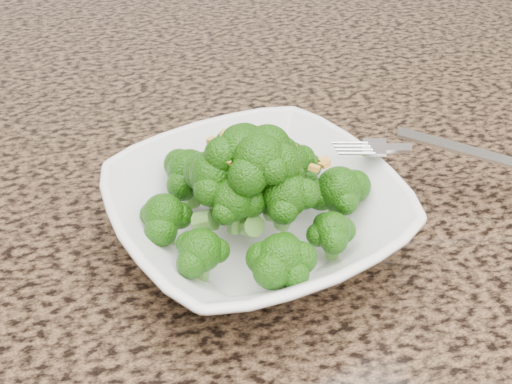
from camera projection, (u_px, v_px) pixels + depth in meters
name	position (u px, v px, depth m)	size (l,w,h in m)	color
granite_counter	(180.00, 184.00, 0.61)	(1.64, 1.04, 0.03)	brown
bowl	(256.00, 214.00, 0.51)	(0.22, 0.22, 0.05)	white
broccoli_pile	(256.00, 151.00, 0.47)	(0.20, 0.20, 0.07)	#1F5E0A
garlic_topping	(256.00, 108.00, 0.45)	(0.12, 0.12, 0.01)	gold
fork	(402.00, 148.00, 0.52)	(0.19, 0.03, 0.01)	silver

